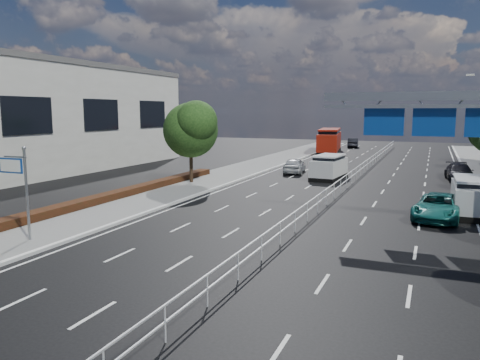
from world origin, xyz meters
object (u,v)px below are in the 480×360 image
(overhead_gantry, at_px, (450,116))
(parked_car_teal, at_px, (439,207))
(white_minivan, at_px, (329,167))
(red_bus, at_px, (329,140))
(silver_minivan, at_px, (473,197))
(near_car_silver, at_px, (294,165))
(parked_car_dark, at_px, (459,172))
(toilet_sign, at_px, (18,177))
(near_car_dark, at_px, (353,143))

(overhead_gantry, bearing_deg, parked_car_teal, 97.02)
(white_minivan, height_order, red_bus, red_bus)
(silver_minivan, bearing_deg, overhead_gantry, -112.29)
(overhead_gantry, height_order, near_car_silver, overhead_gantry)
(silver_minivan, distance_m, parked_car_dark, 14.12)
(toilet_sign, distance_m, near_car_silver, 28.04)
(parked_car_teal, bearing_deg, toilet_sign, -137.77)
(silver_minivan, relative_size, parked_car_dark, 1.04)
(red_bus, xyz_separation_m, silver_minivan, (15.80, -36.40, -0.73))
(toilet_sign, bearing_deg, near_car_silver, 79.90)
(red_bus, bearing_deg, silver_minivan, -74.34)
(near_car_dark, xyz_separation_m, parked_car_dark, (14.27, -33.82, -0.03))
(silver_minivan, bearing_deg, white_minivan, 133.26)
(overhead_gantry, relative_size, parked_car_dark, 2.07)
(white_minivan, relative_size, red_bus, 0.43)
(overhead_gantry, bearing_deg, red_bus, 109.44)
(white_minivan, xyz_separation_m, parked_car_dark, (10.43, 3.24, -0.32))
(toilet_sign, height_order, red_bus, toilet_sign)
(toilet_sign, relative_size, near_car_dark, 0.96)
(white_minivan, relative_size, parked_car_teal, 1.01)
(parked_car_teal, xyz_separation_m, parked_car_dark, (1.73, 16.12, 0.02))
(near_car_dark, bearing_deg, toilet_sign, 78.21)
(overhead_gantry, distance_m, near_car_silver, 22.19)
(toilet_sign, xyz_separation_m, parked_car_dark, (19.18, 28.12, -2.23))
(parked_car_teal, bearing_deg, near_car_silver, 136.68)
(toilet_sign, relative_size, overhead_gantry, 0.42)
(near_car_silver, bearing_deg, silver_minivan, 129.39)
(red_bus, distance_m, parked_car_teal, 40.89)
(toilet_sign, xyz_separation_m, near_car_silver, (4.90, 27.52, -2.20))
(silver_minivan, bearing_deg, parked_car_teal, -132.72)
(toilet_sign, relative_size, silver_minivan, 0.84)
(near_car_silver, xyz_separation_m, silver_minivan, (14.35, -13.52, 0.30))
(overhead_gantry, bearing_deg, toilet_sign, -150.40)
(near_car_silver, bearing_deg, parked_car_teal, 121.65)
(red_bus, bearing_deg, parked_car_dark, -62.59)
(parked_car_dark, bearing_deg, toilet_sign, -129.62)
(parked_car_dark, bearing_deg, silver_minivan, -95.02)
(red_bus, distance_m, near_car_dark, 11.67)
(toilet_sign, bearing_deg, near_car_dark, 85.46)
(parked_car_dark, bearing_deg, red_bus, 119.88)
(near_car_dark, relative_size, silver_minivan, 0.88)
(white_minivan, xyz_separation_m, near_car_silver, (-3.85, 2.64, -0.29))
(red_bus, distance_m, near_car_silver, 22.95)
(near_car_silver, xyz_separation_m, parked_car_dark, (14.28, 0.59, -0.03))
(near_car_dark, bearing_deg, red_bus, 75.53)
(red_bus, bearing_deg, near_car_silver, -94.18)
(overhead_gantry, distance_m, white_minivan, 17.91)
(parked_car_dark, bearing_deg, overhead_gantry, -100.03)
(red_bus, relative_size, near_car_dark, 2.57)
(overhead_gantry, bearing_deg, parked_car_dark, 85.30)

